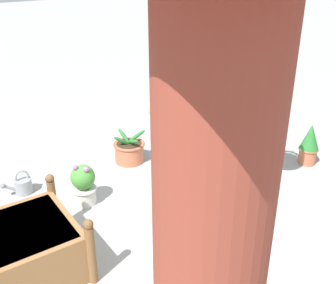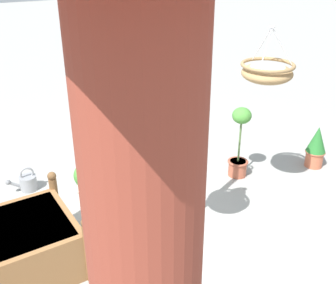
{
  "view_description": "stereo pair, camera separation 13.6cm",
  "coord_description": "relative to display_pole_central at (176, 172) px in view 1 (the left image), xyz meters",
  "views": [
    {
      "loc": [
        1.71,
        2.92,
        2.66
      ],
      "look_at": [
        0.0,
        0.11,
        1.08
      ],
      "focal_mm": 43.95,
      "sensor_mm": 36.0,
      "label": 1
    },
    {
      "loc": [
        1.59,
        2.99,
        2.66
      ],
      "look_at": [
        0.0,
        0.11,
        1.08
      ],
      "focal_mm": 43.95,
      "sensor_mm": 36.0,
      "label": 2
    }
  ],
  "objects": [
    {
      "name": "display_pole_central",
      "position": [
        0.0,
        0.0,
        0.0
      ],
      "size": [
        0.44,
        0.44,
        2.27
      ],
      "color": "black",
      "rests_on": "ground"
    },
    {
      "name": "potted_plant_flowering_red",
      "position": [
        -2.27,
        -0.29,
        -0.4
      ],
      "size": [
        0.26,
        0.26,
        0.56
      ],
      "color": "#BC6042",
      "rests_on": "ground"
    },
    {
      "name": "ground_plane",
      "position": [
        0.14,
        -0.02,
        -0.69
      ],
      "size": [
        40.0,
        40.0,
        0.0
      ],
      "primitive_type": "plane",
      "color": "#9E9E99"
    },
    {
      "name": "potted_plant_small_succulent",
      "position": [
        -1.24,
        -0.59,
        -0.26
      ],
      "size": [
        0.26,
        0.26,
        0.92
      ],
      "color": "#AD563D",
      "rests_on": "ground"
    },
    {
      "name": "potted_plant_tall_leafy",
      "position": [
        -0.26,
        -1.58,
        -0.52
      ],
      "size": [
        0.49,
        0.5,
        0.43
      ],
      "color": "#BC6042",
      "rests_on": "ground"
    },
    {
      "name": "teddy_bear",
      "position": [
        0.15,
        0.27,
        0.89
      ],
      "size": [
        0.31,
        0.29,
        0.46
      ],
      "color": "tan"
    },
    {
      "name": "hanging_basket_left_high",
      "position": [
        -1.06,
        -0.05,
        0.83
      ],
      "size": [
        0.54,
        0.54,
        0.56
      ],
      "color": "#A37F51"
    },
    {
      "name": "hanging_basket_with_teddy",
      "position": [
        0.15,
        0.25,
        0.69
      ],
      "size": [
        0.48,
        0.48,
        0.58
      ],
      "color": "tan"
    },
    {
      "name": "potted_plant_bushy_green",
      "position": [
        0.62,
        -0.95,
        -0.45
      ],
      "size": [
        0.29,
        0.29,
        0.51
      ],
      "color": "beige",
      "rests_on": "ground"
    },
    {
      "name": "wooden_planter_box",
      "position": [
        1.46,
        -0.17,
        -0.43
      ],
      "size": [
        1.01,
        1.02,
        0.65
      ],
      "color": "olive",
      "rests_on": "ground"
    },
    {
      "name": "watering_can",
      "position": [
        1.17,
        -1.52,
        -0.59
      ],
      "size": [
        0.35,
        0.2,
        0.3
      ],
      "color": "gray",
      "rests_on": "ground"
    }
  ]
}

